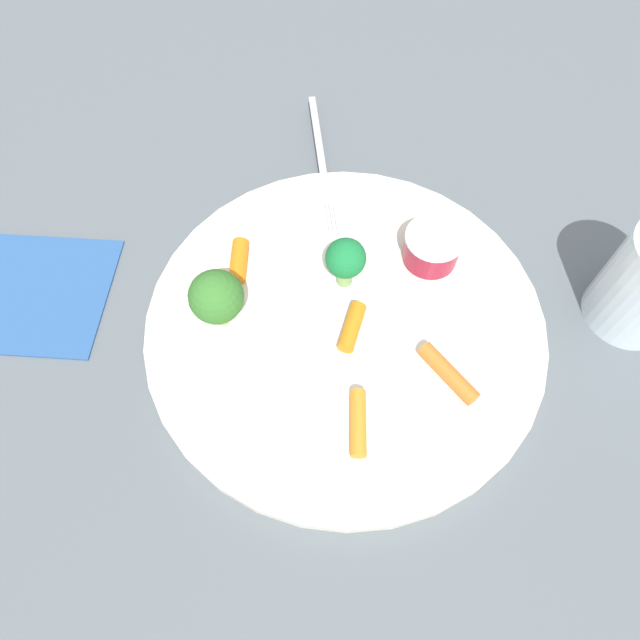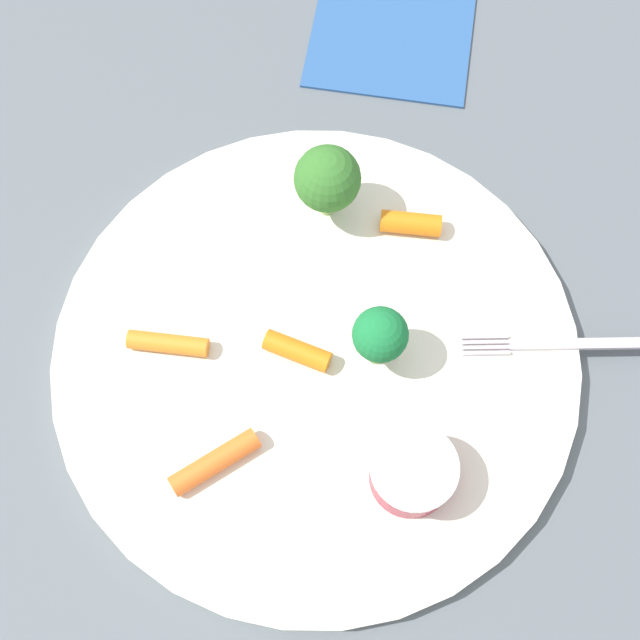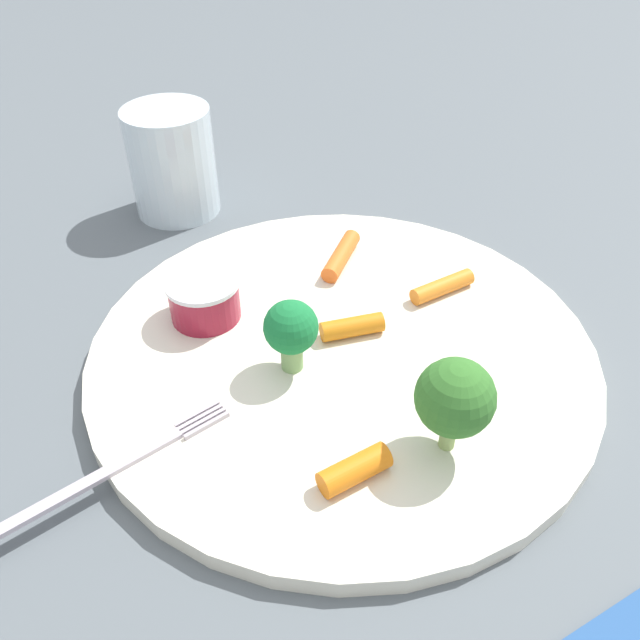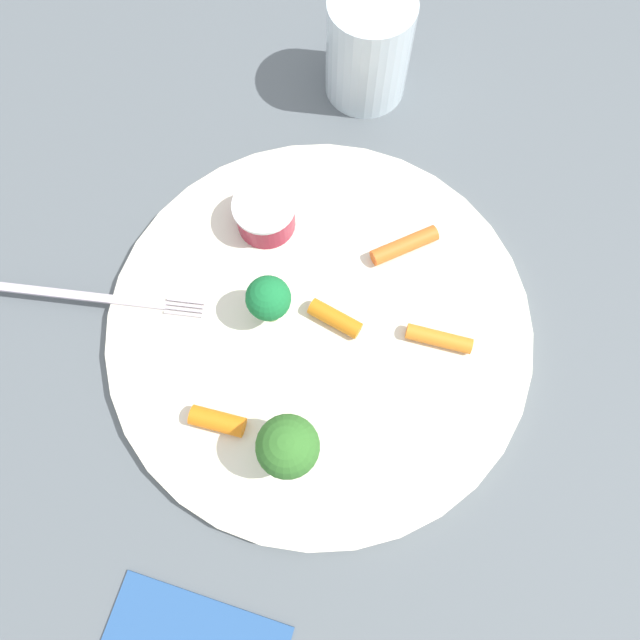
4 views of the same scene
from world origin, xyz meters
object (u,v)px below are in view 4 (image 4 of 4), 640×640
object	(u,v)px
broccoli_floret_0	(269,299)
carrot_stick_0	(439,339)
plate	(319,327)
carrot_stick_2	(404,245)
carrot_stick_3	(218,421)
drinking_glass	(368,49)
sauce_cup	(265,214)
carrot_stick_1	(335,318)
fork	(94,297)
broccoli_floret_1	(288,446)

from	to	relation	value
broccoli_floret_0	carrot_stick_0	distance (m)	0.13
plate	carrot_stick_2	xyz separation A→B (m)	(0.09, -0.02, 0.01)
carrot_stick_3	drinking_glass	world-z (taller)	drinking_glass
sauce_cup	carrot_stick_3	size ratio (longest dim) A/B	1.26
broccoli_floret_0	carrot_stick_1	bearing A→B (deg)	-60.86
sauce_cup	carrot_stick_2	xyz separation A→B (m)	(0.05, -0.10, -0.01)
broccoli_floret_0	carrot_stick_0	bearing A→B (deg)	-63.43
plate	sauce_cup	bearing A→B (deg)	62.89
plate	carrot_stick_0	bearing A→B (deg)	-62.15
sauce_cup	fork	bearing A→B (deg)	152.86
carrot_stick_1	plate	bearing A→B (deg)	137.15
carrot_stick_0	carrot_stick_3	bearing A→B (deg)	147.43
carrot_stick_0	drinking_glass	size ratio (longest dim) A/B	0.54
carrot_stick_3	fork	bearing A→B (deg)	83.11
sauce_cup	carrot_stick_0	size ratio (longest dim) A/B	1.00
carrot_stick_0	carrot_stick_2	world-z (taller)	same
sauce_cup	fork	xyz separation A→B (m)	(-0.13, 0.06, -0.01)
sauce_cup	carrot_stick_1	world-z (taller)	sauce_cup
sauce_cup	drinking_glass	size ratio (longest dim) A/B	0.54
broccoli_floret_1	carrot_stick_3	world-z (taller)	broccoli_floret_1
sauce_cup	broccoli_floret_1	world-z (taller)	broccoli_floret_1
broccoli_floret_1	carrot_stick_1	size ratio (longest dim) A/B	1.42
carrot_stick_0	drinking_glass	bearing A→B (deg)	47.47
carrot_stick_1	drinking_glass	xyz separation A→B (m)	(0.20, 0.11, 0.03)
broccoli_floret_0	drinking_glass	world-z (taller)	drinking_glass
plate	carrot_stick_0	size ratio (longest dim) A/B	6.61
broccoli_floret_0	broccoli_floret_1	distance (m)	0.10
broccoli_floret_0	carrot_stick_1	world-z (taller)	broccoli_floret_0
carrot_stick_0	drinking_glass	distance (m)	0.25
drinking_glass	fork	bearing A→B (deg)	171.14
carrot_stick_0	carrot_stick_3	world-z (taller)	carrot_stick_3
broccoli_floret_1	drinking_glass	bearing A→B (deg)	25.93
drinking_glass	broccoli_floret_1	bearing A→B (deg)	-154.07
drinking_glass	carrot_stick_1	bearing A→B (deg)	-150.75
carrot_stick_0	carrot_stick_1	world-z (taller)	carrot_stick_1
sauce_cup	broccoli_floret_0	distance (m)	0.08
carrot_stick_2	fork	world-z (taller)	carrot_stick_2
broccoli_floret_0	fork	xyz separation A→B (m)	(-0.07, 0.11, -0.03)
carrot_stick_1	carrot_stick_2	bearing A→B (deg)	-5.67
plate	carrot_stick_2	size ratio (longest dim) A/B	5.90
plate	carrot_stick_3	bearing A→B (deg)	172.70
broccoli_floret_1	carrot_stick_0	size ratio (longest dim) A/B	1.20
sauce_cup	carrot_stick_3	world-z (taller)	sauce_cup
carrot_stick_0	carrot_stick_1	bearing A→B (deg)	114.98
plate	broccoli_floret_0	size ratio (longest dim) A/B	6.65
carrot_stick_1	fork	bearing A→B (deg)	120.70
plate	drinking_glass	bearing A→B (deg)	26.50
carrot_stick_0	carrot_stick_1	distance (m)	0.08
broccoli_floret_1	drinking_glass	size ratio (longest dim) A/B	0.65
plate	carrot_stick_1	distance (m)	0.02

